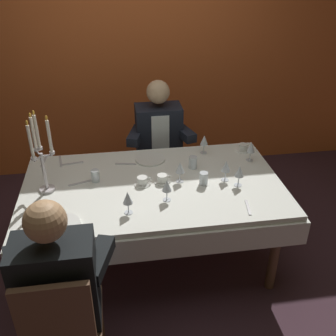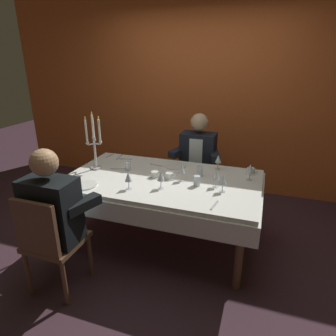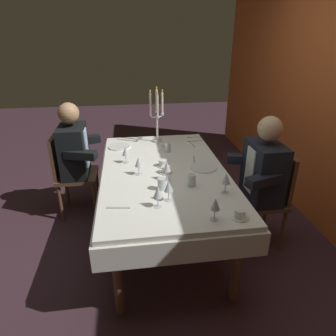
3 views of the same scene
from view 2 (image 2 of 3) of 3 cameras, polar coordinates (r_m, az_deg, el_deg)
ground_plane at (r=3.27m, az=-1.06°, el=-13.99°), size 12.00×12.00×0.00m
back_wall at (r=4.31m, az=6.51°, el=13.83°), size 6.00×0.12×2.70m
dining_table at (r=2.96m, az=-1.14°, el=-4.09°), size 1.94×1.14×0.74m
candelabra at (r=3.16m, az=-14.14°, el=4.57°), size 0.15×0.17×0.61m
dinner_plate_0 at (r=3.22m, az=1.39°, el=0.47°), size 0.24×0.24×0.01m
dinner_plate_1 at (r=2.85m, az=-15.90°, el=-3.20°), size 0.23×0.23×0.01m
wine_glass_0 at (r=3.14m, az=9.73°, el=1.69°), size 0.07×0.07×0.16m
wine_glass_1 at (r=2.72m, az=9.37°, el=-1.40°), size 0.07×0.07×0.16m
wine_glass_2 at (r=2.94m, az=15.69°, el=-0.15°), size 0.07×0.07×0.16m
wine_glass_3 at (r=2.66m, az=-7.70°, el=-1.80°), size 0.07×0.07×0.16m
wine_glass_4 at (r=2.81m, az=2.69°, el=-0.31°), size 0.07×0.07×0.16m
wine_glass_5 at (r=2.63m, az=10.64°, el=-2.23°), size 0.07×0.07×0.16m
wine_glass_6 at (r=2.65m, az=-1.41°, el=-1.70°), size 0.07×0.07×0.16m
water_tumbler_0 at (r=3.13m, az=-7.75°, el=0.43°), size 0.06×0.06×0.09m
water_tumbler_1 at (r=2.97m, az=6.18°, el=-0.62°), size 0.07×0.07×0.10m
water_tumbler_2 at (r=2.74m, az=5.61°, el=-2.49°), size 0.06×0.06×0.10m
coffee_cup_0 at (r=2.93m, az=-2.53°, el=-1.28°), size 0.13×0.12×0.06m
coffee_cup_1 at (r=3.13m, az=15.80°, el=-0.59°), size 0.13×0.12×0.06m
coffee_cup_2 at (r=2.89m, az=0.26°, el=-1.60°), size 0.13×0.12×0.06m
fork_0 at (r=3.64m, az=-11.09°, el=2.45°), size 0.04×0.17×0.01m
fork_1 at (r=2.43m, az=9.01°, el=-7.14°), size 0.04×0.17×0.01m
fork_2 at (r=3.19m, az=-9.70°, el=-0.15°), size 0.17×0.07×0.01m
fork_3 at (r=3.48m, az=-8.34°, el=1.72°), size 0.17×0.04×0.01m
knife_4 at (r=3.56m, az=-9.42°, el=2.13°), size 0.05×0.19×0.01m
spoon_5 at (r=3.25m, az=-2.25°, el=0.55°), size 0.17×0.05×0.01m
seated_diner_0 at (r=2.51m, az=-21.74°, el=-7.65°), size 0.63×0.48×1.24m
seated_diner_1 at (r=3.67m, az=5.88°, el=2.76°), size 0.63×0.48×1.24m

